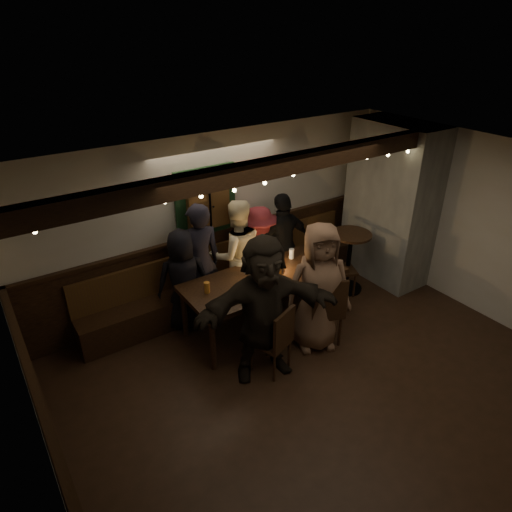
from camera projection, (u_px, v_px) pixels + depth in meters
room at (318, 242)px, 6.63m from camera, size 6.02×5.01×2.62m
dining_table at (264, 281)px, 6.29m from camera, size 2.27×0.97×0.98m
chair_near_left at (277, 337)px, 5.55m from camera, size 0.54×0.54×0.93m
chair_near_right at (326, 307)px, 6.01m from camera, size 0.61×0.61×1.04m
chair_end at (337, 265)px, 7.17m from camera, size 0.54×0.54×0.91m
high_top at (349, 254)px, 7.23m from camera, size 0.63×0.63×1.00m
person_a at (183, 280)px, 6.31m from camera, size 0.84×0.66×1.49m
person_b at (199, 262)px, 6.47m from camera, size 0.71×0.53×1.78m
person_c at (237, 255)px, 6.74m from camera, size 0.96×0.83×1.72m
person_d at (259, 253)px, 6.99m from camera, size 1.09×0.79×1.52m
person_e at (283, 245)px, 7.09m from camera, size 1.00×0.46×1.67m
person_f at (264, 309)px, 5.36m from camera, size 1.83×1.01×1.88m
person_g at (318, 288)px, 5.86m from camera, size 1.02×0.85×1.79m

